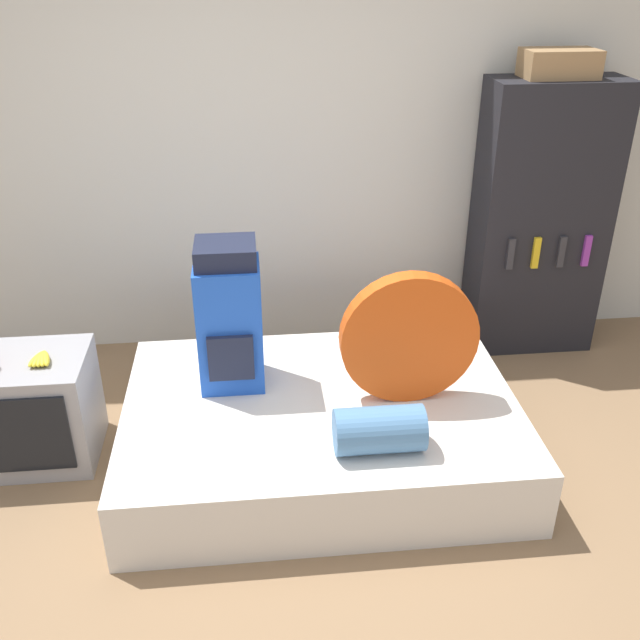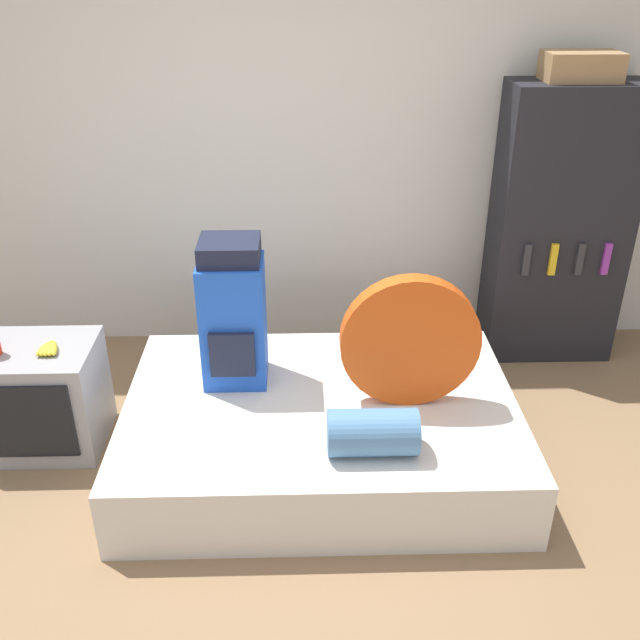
{
  "view_description": "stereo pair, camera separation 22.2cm",
  "coord_description": "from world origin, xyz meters",
  "px_view_note": "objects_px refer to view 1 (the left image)",
  "views": [
    {
      "loc": [
        -0.1,
        -2.32,
        2.36
      ],
      "look_at": [
        0.2,
        0.61,
        0.8
      ],
      "focal_mm": 40.0,
      "sensor_mm": 36.0,
      "label": 1
    },
    {
      "loc": [
        0.12,
        -2.33,
        2.36
      ],
      "look_at": [
        0.2,
        0.61,
        0.8
      ],
      "focal_mm": 40.0,
      "sensor_mm": 36.0,
      "label": 2
    }
  ],
  "objects_px": {
    "tent_bag": "(409,338)",
    "bookshelf": "(540,221)",
    "television": "(29,409)",
    "sleeping_roll": "(379,430)",
    "cardboard_box": "(559,63)",
    "backpack": "(230,318)"
  },
  "relations": [
    {
      "from": "tent_bag",
      "to": "sleeping_roll",
      "type": "xyz_separation_m",
      "value": [
        -0.21,
        -0.4,
        -0.23
      ]
    },
    {
      "from": "backpack",
      "to": "cardboard_box",
      "type": "bearing_deg",
      "value": 24.73
    },
    {
      "from": "tent_bag",
      "to": "sleeping_roll",
      "type": "bearing_deg",
      "value": -117.36
    },
    {
      "from": "backpack",
      "to": "bookshelf",
      "type": "height_order",
      "value": "bookshelf"
    },
    {
      "from": "tent_bag",
      "to": "bookshelf",
      "type": "xyz_separation_m",
      "value": [
        1.05,
        1.09,
        0.16
      ]
    },
    {
      "from": "bookshelf",
      "to": "television",
      "type": "bearing_deg",
      "value": -162.76
    },
    {
      "from": "television",
      "to": "cardboard_box",
      "type": "distance_m",
      "value": 3.39
    },
    {
      "from": "backpack",
      "to": "tent_bag",
      "type": "relative_size",
      "value": 1.14
    },
    {
      "from": "sleeping_roll",
      "to": "television",
      "type": "height_order",
      "value": "television"
    },
    {
      "from": "television",
      "to": "cardboard_box",
      "type": "relative_size",
      "value": 1.56
    },
    {
      "from": "backpack",
      "to": "cardboard_box",
      "type": "distance_m",
      "value": 2.32
    },
    {
      "from": "sleeping_roll",
      "to": "cardboard_box",
      "type": "xyz_separation_m",
      "value": [
        1.23,
        1.5,
        1.31
      ]
    },
    {
      "from": "sleeping_roll",
      "to": "bookshelf",
      "type": "bearing_deg",
      "value": 49.91
    },
    {
      "from": "television",
      "to": "sleeping_roll",
      "type": "bearing_deg",
      "value": -19.15
    },
    {
      "from": "backpack",
      "to": "sleeping_roll",
      "type": "bearing_deg",
      "value": -44.37
    },
    {
      "from": "backpack",
      "to": "sleeping_roll",
      "type": "xyz_separation_m",
      "value": [
        0.65,
        -0.63,
        -0.26
      ]
    },
    {
      "from": "tent_bag",
      "to": "sleeping_roll",
      "type": "height_order",
      "value": "tent_bag"
    },
    {
      "from": "sleeping_roll",
      "to": "television",
      "type": "distance_m",
      "value": 1.79
    },
    {
      "from": "backpack",
      "to": "bookshelf",
      "type": "distance_m",
      "value": 2.09
    },
    {
      "from": "tent_bag",
      "to": "bookshelf",
      "type": "relative_size",
      "value": 0.4
    },
    {
      "from": "backpack",
      "to": "tent_bag",
      "type": "distance_m",
      "value": 0.89
    },
    {
      "from": "cardboard_box",
      "to": "television",
      "type": "bearing_deg",
      "value": -162.53
    }
  ]
}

